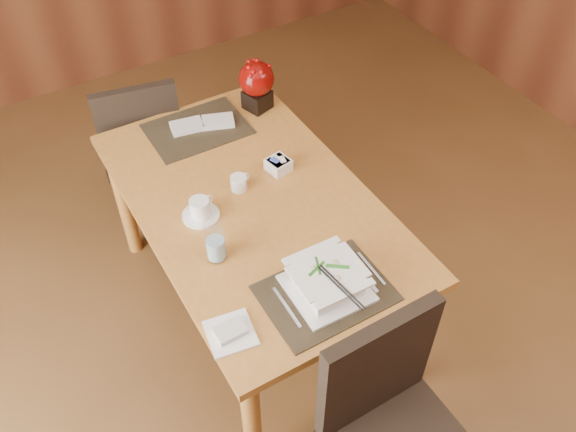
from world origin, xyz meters
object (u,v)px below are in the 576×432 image
sugar_caddy (278,165)px  near_chair (392,423)px  berry_decor (257,83)px  dining_table (254,217)px  creamer_jug (239,183)px  coffee_cup (200,210)px  bread_plate (231,333)px  water_glass (215,241)px  far_chair (142,142)px  soup_setting (327,281)px

sugar_caddy → near_chair: 1.15m
sugar_caddy → berry_decor: bearing=72.7°
near_chair → sugar_caddy: bearing=79.4°
dining_table → creamer_jug: 0.16m
coffee_cup → sugar_caddy: size_ratio=1.66×
creamer_jug → berry_decor: bearing=34.0°
coffee_cup → bread_plate: (-0.15, -0.56, -0.03)m
water_glass → bread_plate: water_glass is taller
berry_decor → near_chair: (-0.34, -1.56, -0.34)m
dining_table → near_chair: 1.00m
water_glass → near_chair: near_chair is taller
dining_table → far_chair: bearing=101.7°
bread_plate → far_chair: far_chair is taller
creamer_jug → near_chair: 1.11m
sugar_caddy → near_chair: size_ratio=0.09×
dining_table → water_glass: (-0.26, -0.20, 0.19)m
dining_table → sugar_caddy: 0.25m
water_glass → sugar_caddy: size_ratio=1.95×
berry_decor → near_chair: bearing=-102.2°
sugar_caddy → bread_plate: (-0.55, -0.64, -0.02)m
far_chair → berry_decor: bearing=156.8°
dining_table → far_chair: far_chair is taller
water_glass → creamer_jug: bearing=50.3°
dining_table → berry_decor: berry_decor is taller
coffee_cup → far_chair: (0.04, 0.87, -0.28)m
soup_setting → near_chair: 0.52m
berry_decor → coffee_cup: bearing=-135.7°
bread_plate → berry_decor: bearing=57.5°
dining_table → creamer_jug: (-0.02, 0.09, 0.13)m
soup_setting → near_chair: near_chair is taller
creamer_jug → bread_plate: size_ratio=0.56×
creamer_jug → near_chair: near_chair is taller
water_glass → soup_setting: bearing=-51.3°
coffee_cup → bread_plate: 0.58m
bread_plate → far_chair: size_ratio=0.17×
soup_setting → coffee_cup: (-0.23, 0.57, -0.02)m
coffee_cup → near_chair: size_ratio=0.15×
dining_table → soup_setting: size_ratio=5.44×
dining_table → near_chair: (-0.01, -1.00, -0.10)m
near_chair → soup_setting: bearing=86.6°
near_chair → bread_plate: bearing=127.1°
creamer_jug → berry_decor: berry_decor is taller
berry_decor → sugar_caddy: bearing=-107.3°
soup_setting → creamer_jug: bearing=93.7°
near_chair → far_chair: size_ratio=1.08×
coffee_cup → near_chair: bearing=-78.3°
water_glass → sugar_caddy: (0.45, 0.31, -0.06)m
coffee_cup → berry_decor: bearing=44.3°
water_glass → bread_plate: (-0.11, -0.33, -0.08)m
sugar_caddy → dining_table: bearing=-148.7°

